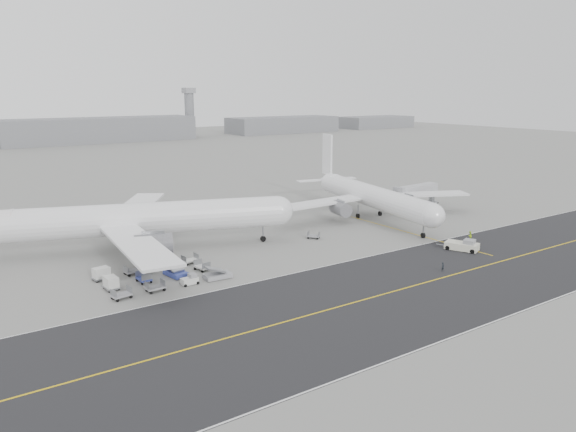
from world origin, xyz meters
TOP-DOWN VIEW (x-y plane):
  - ground at (0.00, 0.00)m, footprint 700.00×700.00m
  - taxiway at (5.02, -17.98)m, footprint 220.00×59.00m
  - horizon_buildings at (30.00, 260.00)m, footprint 520.00×28.00m
  - control_tower at (100.00, 265.00)m, footprint 7.00×7.00m
  - airliner_a at (-22.97, 26.09)m, footprint 59.71×58.62m
  - airliner_b at (33.36, 22.00)m, footprint 51.55×52.63m
  - pushback_tug at (28.32, -9.42)m, footprint 5.06×7.97m
  - jet_bridge at (51.82, 24.12)m, footprint 15.92×4.19m
  - gse_cluster at (-25.82, 7.79)m, footprint 24.75×19.21m
  - stray_dolly at (10.15, 13.87)m, footprint 2.81×2.96m
  - ground_crew_a at (15.11, -15.76)m, footprint 0.62×0.44m
  - ground_crew_b at (35.54, -5.45)m, footprint 1.04×0.87m

SIDE VIEW (x-z plane):
  - ground at x=0.00m, z-range 0.00..0.00m
  - horizon_buildings at x=30.00m, z-range -14.00..14.00m
  - gse_cluster at x=-25.82m, z-range -1.08..1.08m
  - stray_dolly at x=10.15m, z-range -0.78..0.78m
  - taxiway at x=5.02m, z-range -0.01..0.03m
  - ground_crew_a at x=15.11m, z-range 0.00..1.59m
  - pushback_tug at x=28.32m, z-range -0.20..2.09m
  - ground_crew_b at x=35.54m, z-range 0.00..1.92m
  - jet_bridge at x=51.82m, z-range 1.18..7.14m
  - airliner_b at x=33.36m, z-range -3.89..14.47m
  - airliner_a at x=-22.97m, z-range -4.55..16.90m
  - control_tower at x=100.00m, z-range 0.63..31.88m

